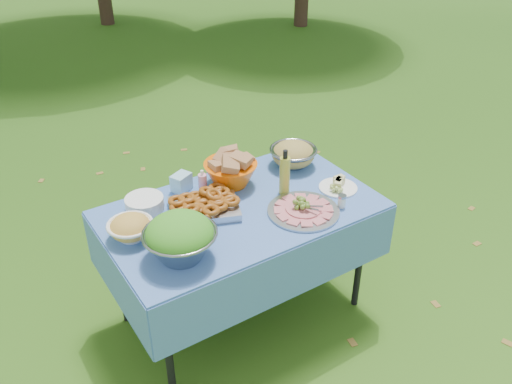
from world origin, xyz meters
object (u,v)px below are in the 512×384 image
Objects in this scene: picnic_table at (242,263)px; bread_bowl at (231,168)px; salad_bowl at (180,238)px; pasta_bowl_steel at (293,154)px; charcuterie_platter at (304,205)px; oil_bottle at (285,172)px; plate_stack at (145,204)px.

bread_bowl reaches higher than picnic_table.
bread_bowl is at bearing 71.21° from picnic_table.
salad_bowl reaches higher than pasta_bowl_steel.
charcuterie_platter is at bearing -0.94° from salad_bowl.
picnic_table is at bearing 140.23° from charcuterie_platter.
salad_bowl reaches higher than charcuterie_platter.
bread_bowl is 1.15× the size of oil_bottle.
oil_bottle is at bearing 15.45° from salad_bowl.
charcuterie_platter is 1.45× the size of oil_bottle.
salad_bowl is 1.13× the size of bread_bowl.
salad_bowl is at bearing -140.14° from bread_bowl.
oil_bottle reaches higher than charcuterie_platter.
pasta_bowl_steel is (0.97, 0.44, -0.04)m from salad_bowl.
bread_bowl is at bearing -2.02° from plate_stack.
pasta_bowl_steel is at bearing 59.99° from charcuterie_platter.
picnic_table is 5.16× the size of pasta_bowl_steel.
salad_bowl is 1.23× the size of pasta_bowl_steel.
pasta_bowl_steel reaches higher than charcuterie_platter.
picnic_table is 0.73m from pasta_bowl_steel.
bread_bowl reaches higher than plate_stack.
picnic_table is 0.54m from charcuterie_platter.
bread_bowl reaches higher than pasta_bowl_steel.
charcuterie_platter is (0.26, -0.21, 0.42)m from picnic_table.
oil_bottle is (0.73, -0.26, 0.10)m from plate_stack.
salad_bowl is at bearing -164.55° from oil_bottle.
salad_bowl is at bearing -155.90° from picnic_table.
bread_bowl is at bearing 129.71° from oil_bottle.
charcuterie_platter is (-0.26, -0.45, -0.03)m from pasta_bowl_steel.
plate_stack is at bearing 177.98° from bread_bowl.
salad_bowl is at bearing -91.72° from plate_stack.
oil_bottle is at bearing -134.80° from pasta_bowl_steel.
salad_bowl is (-0.45, -0.20, 0.49)m from picnic_table.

